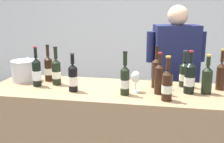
{
  "coord_description": "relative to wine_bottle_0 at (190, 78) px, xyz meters",
  "views": [
    {
      "loc": [
        0.37,
        -2.23,
        1.68
      ],
      "look_at": [
        -0.04,
        0.0,
        1.13
      ],
      "focal_mm": 46.03,
      "sensor_mm": 36.0,
      "label": 1
    }
  ],
  "objects": [
    {
      "name": "wine_bottle_0",
      "position": [
        0.0,
        0.0,
        0.0
      ],
      "size": [
        0.08,
        0.08,
        0.34
      ],
      "color": "black",
      "rests_on": "counter"
    },
    {
      "name": "wine_bottle_2",
      "position": [
        -0.23,
        -0.06,
        0.0
      ],
      "size": [
        0.07,
        0.07,
        0.33
      ],
      "color": "black",
      "rests_on": "counter"
    },
    {
      "name": "wine_bottle_3",
      "position": [
        -0.03,
        0.18,
        -0.02
      ],
      "size": [
        0.08,
        0.08,
        0.31
      ],
      "color": "black",
      "rests_on": "counter"
    },
    {
      "name": "wine_bottle_5",
      "position": [
        -1.11,
        0.04,
        -0.01
      ],
      "size": [
        0.08,
        0.08,
        0.33
      ],
      "color": "black",
      "rests_on": "counter"
    },
    {
      "name": "wine_bottle_7",
      "position": [
        -1.26,
        -0.04,
        -0.01
      ],
      "size": [
        0.07,
        0.07,
        0.34
      ],
      "color": "black",
      "rests_on": "counter"
    },
    {
      "name": "wine_bottle_6",
      "position": [
        -1.23,
        0.14,
        -0.01
      ],
      "size": [
        0.07,
        0.07,
        0.33
      ],
      "color": "black",
      "rests_on": "counter"
    },
    {
      "name": "wine_bottle_1",
      "position": [
        -0.91,
        -0.12,
        -0.01
      ],
      "size": [
        0.07,
        0.07,
        0.31
      ],
      "color": "black",
      "rests_on": "counter"
    },
    {
      "name": "person_server",
      "position": [
        -0.09,
        0.67,
        -0.3
      ],
      "size": [
        0.58,
        0.34,
        1.65
      ],
      "color": "black",
      "rests_on": "ground_plane"
    },
    {
      "name": "ice_bucket",
      "position": [
        -1.45,
        0.1,
        -0.03
      ],
      "size": [
        0.23,
        0.23,
        0.19
      ],
      "color": "silver",
      "rests_on": "counter"
    },
    {
      "name": "wall_back",
      "position": [
        -0.57,
        2.59,
        0.3
      ],
      "size": [
        8.0,
        0.1,
        2.8
      ],
      "primitive_type": "cube",
      "color": "silver",
      "rests_on": "ground_plane"
    },
    {
      "name": "wine_bottle_9",
      "position": [
        -0.17,
        -0.21,
        -0.01
      ],
      "size": [
        0.08,
        0.08,
        0.33
      ],
      "color": "black",
      "rests_on": "counter"
    },
    {
      "name": "wine_glass",
      "position": [
        -0.42,
        -0.04,
        -0.01
      ],
      "size": [
        0.07,
        0.07,
        0.17
      ],
      "color": "silver",
      "rests_on": "counter"
    },
    {
      "name": "wine_bottle_8",
      "position": [
        -0.49,
        -0.13,
        -0.01
      ],
      "size": [
        0.07,
        0.07,
        0.34
      ],
      "color": "black",
      "rests_on": "counter"
    },
    {
      "name": "wine_bottle_10",
      "position": [
        0.26,
        0.15,
        -0.0
      ],
      "size": [
        0.07,
        0.07,
        0.34
      ],
      "color": "black",
      "rests_on": "counter"
    },
    {
      "name": "wine_bottle_4",
      "position": [
        -0.26,
        0.11,
        0.01
      ],
      "size": [
        0.08,
        0.08,
        0.35
      ],
      "color": "black",
      "rests_on": "counter"
    },
    {
      "name": "wine_bottle_11",
      "position": [
        0.13,
        0.01,
        -0.01
      ],
      "size": [
        0.08,
        0.08,
        0.31
      ],
      "color": "black",
      "rests_on": "counter"
    }
  ]
}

